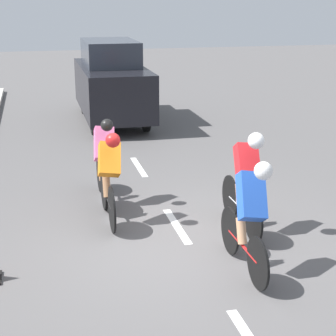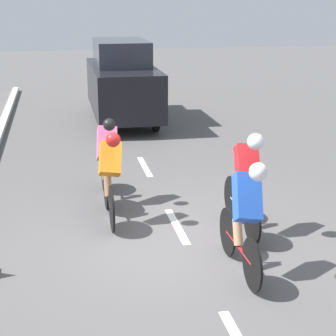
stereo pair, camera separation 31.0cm
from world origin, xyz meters
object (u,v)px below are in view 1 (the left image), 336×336
object	(u,v)px
cyclist_orange	(109,175)
cyclist_blue	(249,213)
cyclist_red	(246,178)
support_car	(112,82)
cyclist_pink	(104,159)

from	to	relation	value
cyclist_orange	cyclist_blue	bearing A→B (deg)	125.23
cyclist_red	cyclist_blue	bearing A→B (deg)	70.93
cyclist_red	support_car	bearing A→B (deg)	-84.01
cyclist_blue	cyclist_red	size ratio (longest dim) A/B	1.00
cyclist_pink	cyclist_orange	bearing A→B (deg)	87.90
cyclist_blue	cyclist_pink	size ratio (longest dim) A/B	0.97
cyclist_blue	support_car	size ratio (longest dim) A/B	0.38
cyclist_blue	cyclist_orange	xyz separation A→B (m)	(1.48, -2.10, -0.04)
cyclist_orange	cyclist_pink	xyz separation A→B (m)	(-0.03, -0.88, 0.01)
cyclist_pink	cyclist_red	size ratio (longest dim) A/B	1.03
cyclist_pink	support_car	distance (m)	6.47
cyclist_blue	cyclist_pink	distance (m)	3.31
cyclist_orange	cyclist_red	xyz separation A→B (m)	(-1.92, 0.84, 0.06)
cyclist_blue	cyclist_orange	bearing A→B (deg)	-54.77
cyclist_pink	cyclist_red	bearing A→B (deg)	137.70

